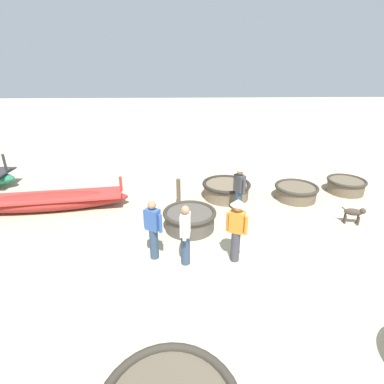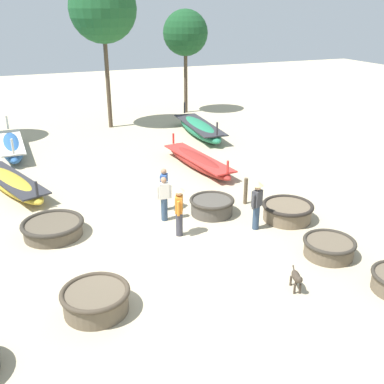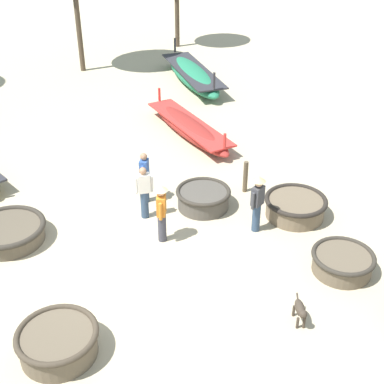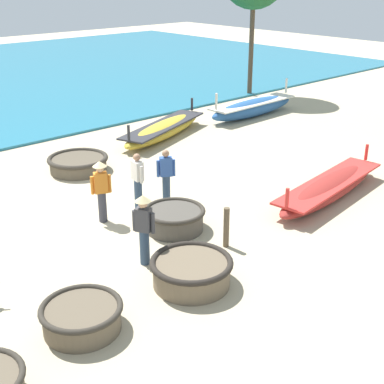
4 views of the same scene
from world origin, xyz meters
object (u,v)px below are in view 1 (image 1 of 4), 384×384
object	(u,v)px
coracle_tilted	(190,219)
fisherman_with_hat	(237,227)
long_boat_red_hull	(49,201)
coracle_front_left	(296,192)
coracle_nearest	(226,189)
coracle_far_right	(346,185)
fisherman_by_coracle	(239,187)
mooring_post_inland	(179,193)
dog	(355,213)
fisherman_crouching	(153,229)
fisherman_standing_right	(185,234)

from	to	relation	value
coracle_tilted	fisherman_with_hat	size ratio (longest dim) A/B	0.94
long_boat_red_hull	coracle_front_left	bearing A→B (deg)	-86.31
coracle_nearest	long_boat_red_hull	distance (m)	6.11
coracle_far_right	long_boat_red_hull	xyz separation A→B (m)	(-1.09, 10.67, 0.02)
coracle_front_left	long_boat_red_hull	bearing A→B (deg)	93.69
coracle_far_right	coracle_nearest	size ratio (longest dim) A/B	0.81
fisherman_by_coracle	mooring_post_inland	world-z (taller)	fisherman_by_coracle
coracle_front_left	long_boat_red_hull	xyz separation A→B (m)	(-0.55, 8.56, 0.02)
coracle_nearest	coracle_front_left	world-z (taller)	coracle_nearest
long_boat_red_hull	dog	size ratio (longest dim) A/B	7.99
long_boat_red_hull	dog	distance (m)	9.76
coracle_front_left	fisherman_with_hat	world-z (taller)	fisherman_with_hat
coracle_front_left	dog	distance (m)	2.19
coracle_far_right	coracle_nearest	distance (m)	4.63
fisherman_crouching	coracle_front_left	bearing A→B (deg)	-54.71
coracle_front_left	fisherman_with_hat	xyz separation A→B (m)	(-3.60, 2.82, 0.67)
coracle_tilted	fisherman_by_coracle	distance (m)	1.92
coracle_tilted	long_boat_red_hull	xyz separation A→B (m)	(1.43, 4.66, -0.01)
coracle_front_left	fisherman_by_coracle	bearing A→B (deg)	116.03
fisherman_standing_right	fisherman_with_hat	size ratio (longest dim) A/B	0.94
coracle_tilted	coracle_far_right	bearing A→B (deg)	-67.27
coracle_tilted	dog	bearing A→B (deg)	-88.88
coracle_front_left	fisherman_crouching	bearing A→B (deg)	125.29
long_boat_red_hull	fisherman_crouching	world-z (taller)	fisherman_crouching
coracle_front_left	dog	bearing A→B (deg)	-149.52
coracle_nearest	dog	xyz separation A→B (m)	(-2.10, -3.61, 0.05)
fisherman_by_coracle	fisherman_with_hat	distance (m)	2.53
fisherman_by_coracle	mooring_post_inland	size ratio (longest dim) A/B	1.67
coracle_far_right	coracle_nearest	bearing A→B (deg)	94.01
coracle_tilted	long_boat_red_hull	world-z (taller)	long_boat_red_hull
coracle_front_left	dog	world-z (taller)	dog
long_boat_red_hull	fisherman_with_hat	xyz separation A→B (m)	(-3.05, -5.74, 0.66)
long_boat_red_hull	fisherman_by_coracle	bearing A→B (deg)	-95.26
coracle_front_left	mooring_post_inland	distance (m)	4.26
mooring_post_inland	fisherman_crouching	bearing A→B (deg)	168.54
coracle_tilted	fisherman_standing_right	world-z (taller)	fisherman_standing_right
fisherman_with_hat	coracle_tilted	bearing A→B (deg)	33.51
coracle_far_right	dog	size ratio (longest dim) A/B	2.14
fisherman_standing_right	fisherman_by_coracle	bearing A→B (deg)	-34.19
fisherman_by_coracle	mooring_post_inland	xyz separation A→B (m)	(0.66, 1.92, -0.46)
coracle_far_right	fisherman_crouching	xyz separation A→B (m)	(-3.95, 6.94, 0.55)
fisherman_by_coracle	coracle_far_right	bearing A→B (deg)	-69.35
coracle_tilted	coracle_nearest	bearing A→B (deg)	-32.46
long_boat_red_hull	fisherman_by_coracle	world-z (taller)	fisherman_by_coracle
fisherman_with_hat	fisherman_standing_right	bearing A→B (deg)	93.92
long_boat_red_hull	coracle_nearest	bearing A→B (deg)	-82.79
long_boat_red_hull	fisherman_crouching	distance (m)	4.74
coracle_nearest	coracle_front_left	size ratio (longest dim) A/B	1.14
coracle_tilted	fisherman_by_coracle	world-z (taller)	fisherman_by_coracle
dog	fisherman_crouching	bearing A→B (deg)	104.50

